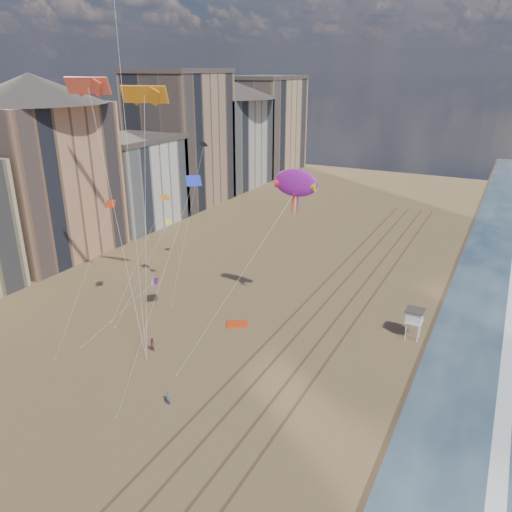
# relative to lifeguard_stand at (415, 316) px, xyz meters

# --- Properties ---
(ground) EXTENTS (260.00, 260.00, 0.00)m
(ground) POSITION_rel_lifeguard_stand_xyz_m (-13.19, -32.90, -2.79)
(ground) COLOR brown
(ground) RESTS_ON ground
(wet_sand) EXTENTS (260.00, 260.00, 0.00)m
(wet_sand) POSITION_rel_lifeguard_stand_xyz_m (5.81, 7.10, -2.79)
(wet_sand) COLOR #42301E
(wet_sand) RESTS_ON ground
(foam) EXTENTS (260.00, 260.00, 0.00)m
(foam) POSITION_rel_lifeguard_stand_xyz_m (10.01, 7.10, -2.79)
(foam) COLOR white
(foam) RESTS_ON ground
(tracks) EXTENTS (7.68, 120.00, 0.01)m
(tracks) POSITION_rel_lifeguard_stand_xyz_m (-10.64, -2.90, -2.78)
(tracks) COLOR brown
(tracks) RESTS_ON ground
(buildings) EXTENTS (34.72, 131.35, 29.00)m
(buildings) POSITION_rel_lifeguard_stand_xyz_m (-58.92, 32.69, 10.76)
(buildings) COLOR #C6B284
(buildings) RESTS_ON ground
(lifeguard_stand) EXTENTS (2.01, 2.01, 3.62)m
(lifeguard_stand) POSITION_rel_lifeguard_stand_xyz_m (0.00, 0.00, 0.00)
(lifeguard_stand) COLOR white
(lifeguard_stand) RESTS_ON ground
(grounded_kite) EXTENTS (2.94, 2.63, 0.28)m
(grounded_kite) POSITION_rel_lifeguard_stand_xyz_m (-19.30, -6.60, -2.65)
(grounded_kite) COLOR #EE3C14
(grounded_kite) RESTS_ON ground
(show_kite) EXTENTS (5.32, 8.40, 23.25)m
(show_kite) POSITION_rel_lifeguard_stand_xyz_m (-13.76, -2.83, 14.37)
(show_kite) COLOR purple
(show_kite) RESTS_ON ground
(kite_flyer_a) EXTENTS (0.57, 0.38, 1.52)m
(kite_flyer_a) POSITION_rel_lifeguard_stand_xyz_m (-17.38, -22.72, -2.03)
(kite_flyer_a) COLOR slate
(kite_flyer_a) RESTS_ON ground
(kite_flyer_b) EXTENTS (0.87, 0.71, 1.63)m
(kite_flyer_b) POSITION_rel_lifeguard_stand_xyz_m (-24.57, -16.02, -1.98)
(kite_flyer_b) COLOR #9B504F
(kite_flyer_b) RESTS_ON ground
(parafoils) EXTENTS (9.19, 5.58, 17.64)m
(parafoils) POSITION_rel_lifeguard_stand_xyz_m (-29.90, -11.52, 30.85)
(parafoils) COLOR black
(parafoils) RESTS_ON ground
(small_kites) EXTENTS (15.07, 18.13, 16.39)m
(small_kites) POSITION_rel_lifeguard_stand_xyz_m (-26.90, -8.80, 12.24)
(small_kites) COLOR black
(small_kites) RESTS_ON ground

